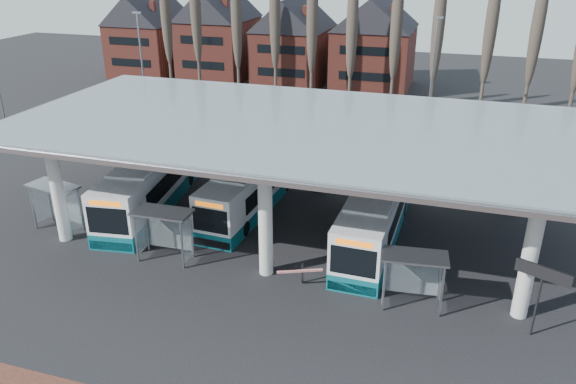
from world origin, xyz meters
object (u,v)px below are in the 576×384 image
(bus_0, at_px, (152,181))
(shelter_2, at_px, (414,268))
(bus_2, at_px, (376,214))
(shelter_1, at_px, (164,223))
(bus_1, at_px, (252,186))
(shelter_0, at_px, (57,197))

(bus_0, bearing_deg, shelter_2, -28.00)
(bus_2, distance_m, shelter_1, 11.52)
(bus_1, distance_m, shelter_0, 11.41)
(bus_1, height_order, shelter_0, bus_1)
(bus_0, bearing_deg, bus_2, -9.05)
(bus_2, height_order, shelter_1, bus_2)
(bus_1, relative_size, shelter_2, 3.70)
(shelter_0, height_order, shelter_1, shelter_1)
(shelter_0, bearing_deg, bus_1, 43.35)
(bus_1, height_order, shelter_2, bus_1)
(bus_2, bearing_deg, shelter_2, -64.68)
(bus_0, xyz_separation_m, bus_2, (14.17, -0.33, -0.06))
(bus_0, distance_m, shelter_2, 17.90)
(bus_0, relative_size, shelter_2, 4.08)
(bus_2, height_order, shelter_0, bus_2)
(shelter_0, relative_size, shelter_2, 1.07)
(shelter_0, bearing_deg, shelter_1, 2.64)
(bus_0, height_order, shelter_1, bus_0)
(bus_0, bearing_deg, shelter_0, -135.66)
(shelter_0, height_order, shelter_2, shelter_0)
(shelter_2, bearing_deg, bus_1, 137.92)
(bus_0, height_order, bus_1, bus_0)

